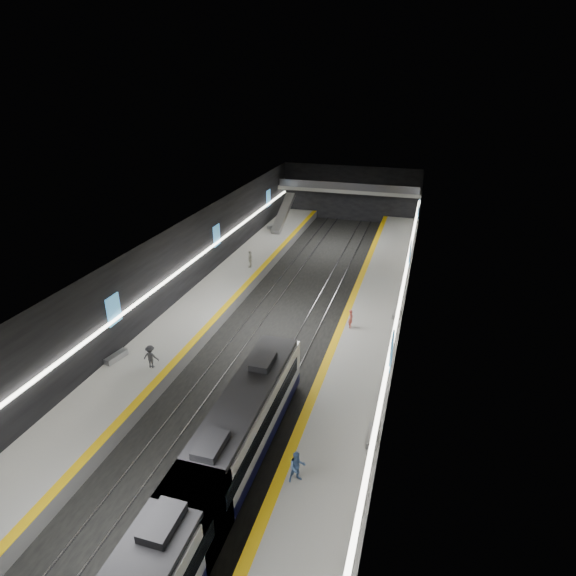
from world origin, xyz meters
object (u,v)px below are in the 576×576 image
(bench_right_near, at_px, (372,436))
(passenger_left_b, at_px, (151,357))
(bench_left_near, at_px, (116,357))
(passenger_right_a, at_px, (351,319))
(train, at_px, (192,512))
(escalator, at_px, (283,213))
(passenger_left_a, at_px, (250,259))
(bench_right_far, at_px, (396,314))
(bench_left_far, at_px, (272,226))
(passenger_right_b, at_px, (297,467))

(bench_right_near, relative_size, passenger_left_b, 1.06)
(bench_left_near, height_order, bench_right_near, bench_left_near)
(passenger_right_a, bearing_deg, bench_left_near, 121.73)
(train, bearing_deg, escalator, 102.13)
(escalator, xyz_separation_m, passenger_left_a, (0.95, -15.21, -0.97))
(escalator, distance_m, passenger_left_b, 35.26)
(escalator, relative_size, passenger_left_a, 4.30)
(bench_right_far, relative_size, passenger_right_a, 1.02)
(escalator, relative_size, passenger_left_b, 4.57)
(bench_right_near, bearing_deg, bench_left_near, 169.05)
(train, xyz_separation_m, bench_right_far, (7.00, 24.30, -1.00))
(train, relative_size, bench_left_far, 15.77)
(bench_right_near, bearing_deg, passenger_left_b, 167.85)
(escalator, bearing_deg, bench_right_far, -52.60)
(escalator, distance_m, bench_right_far, 28.04)
(bench_right_near, relative_size, passenger_right_a, 1.16)
(escalator, xyz_separation_m, passenger_left_b, (1.02, -35.23, -1.02))
(train, height_order, bench_left_near, train)
(bench_right_near, bearing_deg, passenger_left_a, 123.14)
(escalator, relative_size, bench_left_far, 4.67)
(bench_left_far, height_order, passenger_right_b, passenger_right_b)
(bench_left_near, height_order, passenger_right_b, passenger_right_b)
(train, distance_m, bench_right_near, 10.98)
(passenger_right_b, bearing_deg, escalator, 76.02)
(escalator, bearing_deg, passenger_left_a, -86.44)
(bench_left_near, xyz_separation_m, passenger_right_a, (15.56, 9.71, 0.57))
(bench_right_far, bearing_deg, bench_right_near, -82.79)
(bench_right_near, bearing_deg, train, -131.67)
(bench_right_far, distance_m, passenger_right_a, 4.71)
(bench_right_far, bearing_deg, train, -98.86)
(train, relative_size, bench_right_near, 14.59)
(passenger_right_b, relative_size, passenger_left_b, 1.03)
(bench_left_near, distance_m, passenger_left_a, 20.11)
(bench_right_near, relative_size, passenger_right_b, 1.03)
(bench_right_far, xyz_separation_m, passenger_right_b, (-3.29, -20.06, 0.70))
(bench_right_far, relative_size, passenger_left_b, 0.93)
(escalator, distance_m, passenger_left_a, 15.27)
(train, bearing_deg, bench_right_far, 73.93)
(passenger_left_a, bearing_deg, passenger_left_b, -4.78)
(passenger_right_a, height_order, passenger_left_a, passenger_left_a)
(passenger_left_a, xyz_separation_m, passenger_left_b, (0.08, -20.02, -0.05))
(passenger_right_b, relative_size, passenger_left_a, 0.97)
(passenger_right_a, distance_m, passenger_right_b, 16.91)
(passenger_right_a, distance_m, passenger_left_b, 15.94)
(bench_left_near, relative_size, bench_right_far, 1.16)
(escalator, bearing_deg, bench_left_far, -144.57)
(bench_left_far, height_order, passenger_right_a, passenger_right_a)
(bench_left_far, bearing_deg, bench_right_far, -35.70)
(bench_right_near, height_order, bench_right_far, bench_right_near)
(escalator, distance_m, passenger_right_a, 28.80)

